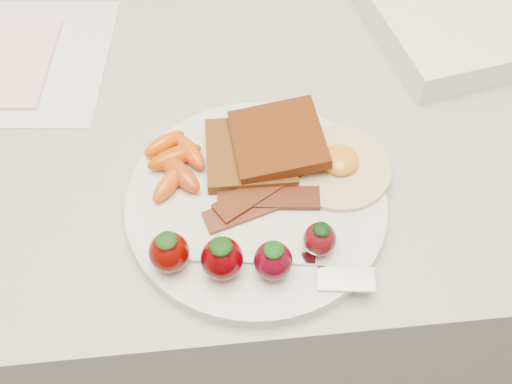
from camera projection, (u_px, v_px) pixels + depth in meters
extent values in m
cube|color=gray|center=(232.00, 274.00, 1.06)|extent=(2.00, 0.60, 0.90)
cylinder|color=silver|center=(256.00, 202.00, 0.59)|extent=(0.27, 0.27, 0.02)
cube|color=#3D1C06|center=(250.00, 153.00, 0.61)|extent=(0.10, 0.10, 0.01)
cube|color=black|center=(278.00, 139.00, 0.60)|extent=(0.10, 0.10, 0.02)
cylinder|color=beige|center=(338.00, 167.00, 0.61)|extent=(0.14, 0.14, 0.01)
ellipsoid|color=orange|center=(340.00, 160.00, 0.60)|extent=(0.05, 0.05, 0.02)
cube|color=#330E09|center=(254.00, 206.00, 0.58)|extent=(0.11, 0.06, 0.00)
cube|color=#3A0E0B|center=(269.00, 198.00, 0.58)|extent=(0.11, 0.04, 0.00)
cube|color=black|center=(260.00, 189.00, 0.59)|extent=(0.10, 0.08, 0.00)
ellipsoid|color=#B74100|center=(175.00, 157.00, 0.61)|extent=(0.06, 0.04, 0.02)
ellipsoid|color=#C1390A|center=(180.00, 173.00, 0.59)|extent=(0.05, 0.06, 0.02)
ellipsoid|color=#E64D0D|center=(169.00, 184.00, 0.58)|extent=(0.05, 0.05, 0.02)
ellipsoid|color=#DB440A|center=(190.00, 152.00, 0.61)|extent=(0.04, 0.06, 0.02)
ellipsoid|color=#E34F00|center=(165.00, 144.00, 0.62)|extent=(0.05, 0.04, 0.02)
ellipsoid|color=#580300|center=(169.00, 252.00, 0.53)|extent=(0.04, 0.04, 0.04)
ellipsoid|color=#0F350B|center=(166.00, 240.00, 0.51)|extent=(0.02, 0.02, 0.01)
ellipsoid|color=#4A0002|center=(222.00, 259.00, 0.52)|extent=(0.04, 0.04, 0.04)
ellipsoid|color=black|center=(221.00, 246.00, 0.50)|extent=(0.02, 0.02, 0.01)
ellipsoid|color=#4D030F|center=(273.00, 261.00, 0.52)|extent=(0.04, 0.04, 0.04)
ellipsoid|color=#0D3C0A|center=(274.00, 250.00, 0.50)|extent=(0.02, 0.02, 0.01)
ellipsoid|color=#540A0D|center=(320.00, 239.00, 0.54)|extent=(0.03, 0.03, 0.04)
ellipsoid|color=black|center=(322.00, 229.00, 0.52)|extent=(0.02, 0.02, 0.01)
cube|color=silver|center=(248.00, 257.00, 0.54)|extent=(0.13, 0.03, 0.00)
cube|color=white|center=(346.00, 279.00, 0.53)|extent=(0.06, 0.03, 0.00)
cube|color=white|center=(38.00, 59.00, 0.73)|extent=(0.20, 0.25, 0.00)
cube|color=#FEC8CC|center=(6.00, 62.00, 0.72)|extent=(0.13, 0.17, 0.01)
cube|color=silver|center=(484.00, 9.00, 0.76)|extent=(0.34, 0.29, 0.04)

